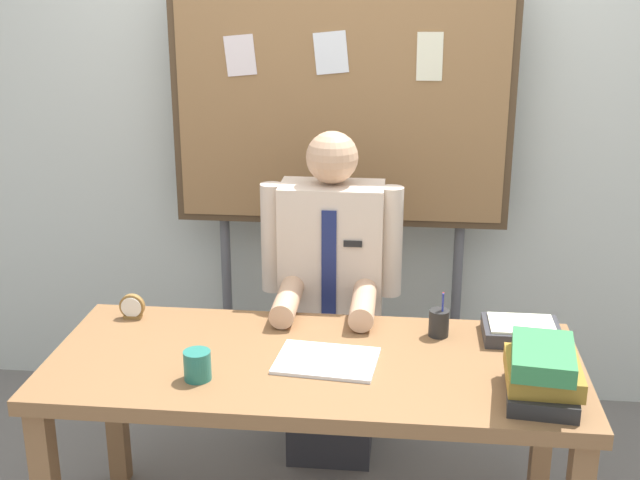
{
  "coord_description": "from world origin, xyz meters",
  "views": [
    {
      "loc": [
        0.28,
        -2.44,
        1.96
      ],
      "look_at": [
        0.0,
        0.18,
        1.08
      ],
      "focal_mm": 46.69,
      "sensor_mm": 36.0,
      "label": 1
    }
  ],
  "objects_px": {
    "book_stack": "(543,373)",
    "pen_holder": "(439,323)",
    "desk_clock": "(132,308)",
    "person": "(331,313)",
    "desk": "(314,383)",
    "coffee_mug": "(197,365)",
    "paper_tray": "(521,331)",
    "bulletin_board": "(341,109)",
    "open_notebook": "(327,361)"
  },
  "relations": [
    {
      "from": "desk_clock",
      "to": "paper_tray",
      "type": "height_order",
      "value": "desk_clock"
    },
    {
      "from": "person",
      "to": "pen_holder",
      "type": "xyz_separation_m",
      "value": [
        0.41,
        -0.38,
        0.15
      ]
    },
    {
      "from": "book_stack",
      "to": "desk_clock",
      "type": "height_order",
      "value": "book_stack"
    },
    {
      "from": "bulletin_board",
      "to": "coffee_mug",
      "type": "height_order",
      "value": "bulletin_board"
    },
    {
      "from": "book_stack",
      "to": "pen_holder",
      "type": "height_order",
      "value": "book_stack"
    },
    {
      "from": "bulletin_board",
      "to": "paper_tray",
      "type": "xyz_separation_m",
      "value": [
        0.69,
        -0.77,
        -0.63
      ]
    },
    {
      "from": "person",
      "to": "desk_clock",
      "type": "relative_size",
      "value": 14.87
    },
    {
      "from": "person",
      "to": "bulletin_board",
      "type": "relative_size",
      "value": 0.71
    },
    {
      "from": "person",
      "to": "coffee_mug",
      "type": "bearing_deg",
      "value": -113.82
    },
    {
      "from": "open_notebook",
      "to": "person",
      "type": "bearing_deg",
      "value": 93.96
    },
    {
      "from": "person",
      "to": "coffee_mug",
      "type": "distance_m",
      "value": 0.86
    },
    {
      "from": "open_notebook",
      "to": "pen_holder",
      "type": "height_order",
      "value": "pen_holder"
    },
    {
      "from": "desk_clock",
      "to": "pen_holder",
      "type": "distance_m",
      "value": 1.11
    },
    {
      "from": "bulletin_board",
      "to": "pen_holder",
      "type": "relative_size",
      "value": 12.09
    },
    {
      "from": "open_notebook",
      "to": "pen_holder",
      "type": "distance_m",
      "value": 0.44
    },
    {
      "from": "pen_holder",
      "to": "paper_tray",
      "type": "distance_m",
      "value": 0.28
    },
    {
      "from": "person",
      "to": "open_notebook",
      "type": "relative_size",
      "value": 4.23
    },
    {
      "from": "desk",
      "to": "person",
      "type": "height_order",
      "value": "person"
    },
    {
      "from": "bulletin_board",
      "to": "open_notebook",
      "type": "height_order",
      "value": "bulletin_board"
    },
    {
      "from": "person",
      "to": "book_stack",
      "type": "xyz_separation_m",
      "value": [
        0.7,
        -0.79,
        0.18
      ]
    },
    {
      "from": "open_notebook",
      "to": "desk",
      "type": "bearing_deg",
      "value": 155.18
    },
    {
      "from": "bulletin_board",
      "to": "desk_clock",
      "type": "distance_m",
      "value": 1.19
    },
    {
      "from": "person",
      "to": "pen_holder",
      "type": "bearing_deg",
      "value": -42.74
    },
    {
      "from": "coffee_mug",
      "to": "desk_clock",
      "type": "bearing_deg",
      "value": 128.93
    },
    {
      "from": "paper_tray",
      "to": "desk_clock",
      "type": "bearing_deg",
      "value": 178.89
    },
    {
      "from": "coffee_mug",
      "to": "book_stack",
      "type": "bearing_deg",
      "value": -0.36
    },
    {
      "from": "pen_holder",
      "to": "desk_clock",
      "type": "bearing_deg",
      "value": 178.2
    },
    {
      "from": "paper_tray",
      "to": "open_notebook",
      "type": "bearing_deg",
      "value": -158.65
    },
    {
      "from": "book_stack",
      "to": "desk_clock",
      "type": "relative_size",
      "value": 3.37
    },
    {
      "from": "person",
      "to": "open_notebook",
      "type": "xyz_separation_m",
      "value": [
        0.04,
        -0.63,
        0.1
      ]
    },
    {
      "from": "person",
      "to": "desk_clock",
      "type": "xyz_separation_m",
      "value": [
        -0.7,
        -0.34,
        0.14
      ]
    },
    {
      "from": "desk",
      "to": "person",
      "type": "relative_size",
      "value": 1.28
    },
    {
      "from": "person",
      "to": "desk",
      "type": "bearing_deg",
      "value": -90.0
    },
    {
      "from": "desk_clock",
      "to": "paper_tray",
      "type": "relative_size",
      "value": 0.35
    },
    {
      "from": "pen_holder",
      "to": "bulletin_board",
      "type": "bearing_deg",
      "value": 117.81
    },
    {
      "from": "coffee_mug",
      "to": "open_notebook",
      "type": "bearing_deg",
      "value": 21.78
    },
    {
      "from": "open_notebook",
      "to": "pen_holder",
      "type": "xyz_separation_m",
      "value": [
        0.37,
        0.25,
        0.04
      ]
    },
    {
      "from": "book_stack",
      "to": "pen_holder",
      "type": "distance_m",
      "value": 0.5
    },
    {
      "from": "bulletin_board",
      "to": "coffee_mug",
      "type": "bearing_deg",
      "value": -106.28
    },
    {
      "from": "desk",
      "to": "desk_clock",
      "type": "relative_size",
      "value": 19.0
    },
    {
      "from": "desk_clock",
      "to": "paper_tray",
      "type": "xyz_separation_m",
      "value": [
        1.39,
        -0.03,
        -0.01
      ]
    },
    {
      "from": "desk",
      "to": "open_notebook",
      "type": "bearing_deg",
      "value": -24.82
    },
    {
      "from": "pen_holder",
      "to": "desk",
      "type": "bearing_deg",
      "value": -151.14
    },
    {
      "from": "coffee_mug",
      "to": "paper_tray",
      "type": "distance_m",
      "value": 1.12
    },
    {
      "from": "person",
      "to": "paper_tray",
      "type": "xyz_separation_m",
      "value": [
        0.69,
        -0.37,
        0.12
      ]
    },
    {
      "from": "pen_holder",
      "to": "coffee_mug",
      "type": "bearing_deg",
      "value": -152.02
    },
    {
      "from": "desk",
      "to": "paper_tray",
      "type": "distance_m",
      "value": 0.74
    },
    {
      "from": "pen_holder",
      "to": "open_notebook",
      "type": "bearing_deg",
      "value": -146.16
    },
    {
      "from": "open_notebook",
      "to": "desk_clock",
      "type": "bearing_deg",
      "value": 159.21
    },
    {
      "from": "bulletin_board",
      "to": "pen_holder",
      "type": "xyz_separation_m",
      "value": [
        0.41,
        -0.78,
        -0.61
      ]
    }
  ]
}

